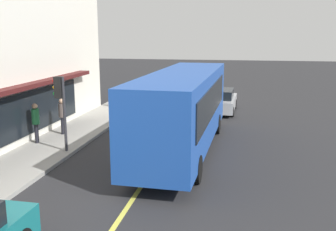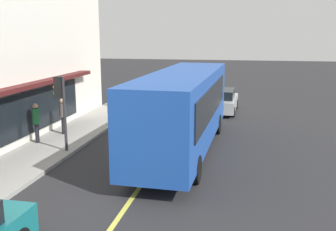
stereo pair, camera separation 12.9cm
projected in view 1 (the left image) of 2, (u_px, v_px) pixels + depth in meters
The scene contains 9 objects.
ground at pixel (169, 144), 18.31m from camera, with size 120.00×120.00×0.00m, color #28282B.
sidewalk at pixel (68, 137), 19.23m from camera, with size 80.00×2.70×0.15m, color #9E9B93.
lane_centre_stripe at pixel (169, 144), 18.31m from camera, with size 36.00×0.16×0.01m, color #D8D14C.
bus at pixel (184, 107), 16.80m from camera, with size 11.21×2.91×3.50m.
traffic_light at pixel (60, 96), 16.32m from camera, with size 0.30×0.52×3.20m.
car_silver at pixel (221, 101), 25.66m from camera, with size 4.36×1.99×1.52m.
pedestrian_waiting at pixel (62, 113), 19.36m from camera, with size 0.34×0.34×1.80m.
pedestrian_near_storefront at pixel (125, 93), 26.06m from camera, with size 0.34×0.34×1.71m.
pedestrian_by_curb at pixel (36, 119), 17.77m from camera, with size 0.34×0.34×1.85m.
Camera 1 is at (-17.34, -3.22, 5.11)m, focal length 41.62 mm.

